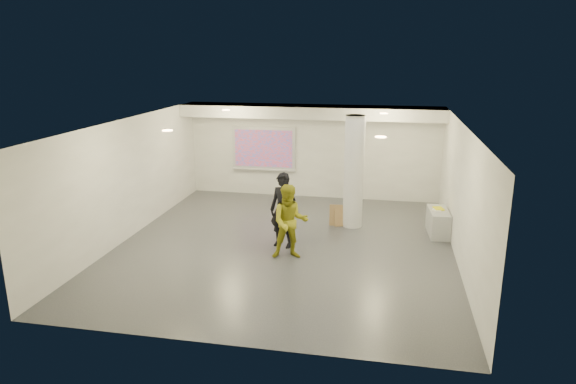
% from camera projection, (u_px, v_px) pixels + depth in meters
% --- Properties ---
extents(floor, '(8.00, 9.00, 0.01)m').
position_uv_depth(floor, '(285.00, 246.00, 12.52)').
color(floor, '#383B40').
rests_on(floor, ground).
extents(ceiling, '(8.00, 9.00, 0.01)m').
position_uv_depth(ceiling, '(285.00, 123.00, 11.73)').
color(ceiling, white).
rests_on(ceiling, floor).
extents(wall_back, '(8.00, 0.01, 3.00)m').
position_uv_depth(wall_back, '(313.00, 151.00, 16.39)').
color(wall_back, silver).
rests_on(wall_back, floor).
extents(wall_front, '(8.00, 0.01, 3.00)m').
position_uv_depth(wall_front, '(227.00, 259.00, 7.87)').
color(wall_front, silver).
rests_on(wall_front, floor).
extents(wall_left, '(0.01, 9.00, 3.00)m').
position_uv_depth(wall_left, '(129.00, 178.00, 12.87)').
color(wall_left, silver).
rests_on(wall_left, floor).
extents(wall_right, '(0.01, 9.00, 3.00)m').
position_uv_depth(wall_right, '(461.00, 195.00, 11.38)').
color(wall_right, silver).
rests_on(wall_right, floor).
extents(soffit_band, '(8.00, 1.10, 0.36)m').
position_uv_depth(soffit_band, '(311.00, 112.00, 15.52)').
color(soffit_band, silver).
rests_on(soffit_band, ceiling).
extents(downlight_nw, '(0.22, 0.22, 0.02)m').
position_uv_depth(downlight_nw, '(226.00, 110.00, 14.51)').
color(downlight_nw, '#FAC087').
rests_on(downlight_nw, ceiling).
extents(downlight_ne, '(0.22, 0.22, 0.02)m').
position_uv_depth(downlight_ne, '(384.00, 113.00, 13.69)').
color(downlight_ne, '#FAC087').
rests_on(downlight_ne, ceiling).
extents(downlight_sw, '(0.22, 0.22, 0.02)m').
position_uv_depth(downlight_sw, '(167.00, 130.00, 10.72)').
color(downlight_sw, '#FAC087').
rests_on(downlight_sw, ceiling).
extents(downlight_se, '(0.22, 0.22, 0.02)m').
position_uv_depth(downlight_se, '(381.00, 137.00, 9.91)').
color(downlight_se, '#FAC087').
rests_on(downlight_se, ceiling).
extents(column, '(0.52, 0.52, 3.00)m').
position_uv_depth(column, '(354.00, 172.00, 13.55)').
color(column, silver).
rests_on(column, floor).
extents(projection_screen, '(2.10, 0.13, 1.42)m').
position_uv_depth(projection_screen, '(264.00, 149.00, 16.63)').
color(projection_screen, silver).
rests_on(projection_screen, wall_back).
extents(credenza, '(0.54, 1.15, 0.65)m').
position_uv_depth(credenza, '(438.00, 222.00, 13.21)').
color(credenza, '#96999B').
rests_on(credenza, floor).
extents(papers_stack, '(0.28, 0.33, 0.02)m').
position_uv_depth(papers_stack, '(437.00, 210.00, 13.15)').
color(papers_stack, silver).
rests_on(papers_stack, credenza).
extents(postit_pad, '(0.29, 0.35, 0.03)m').
position_uv_depth(postit_pad, '(438.00, 209.00, 13.21)').
color(postit_pad, '#FDF411').
rests_on(postit_pad, credenza).
extents(cardboard_back, '(0.54, 0.11, 0.58)m').
position_uv_depth(cardboard_back, '(339.00, 215.00, 13.89)').
color(cardboard_back, olive).
rests_on(cardboard_back, floor).
extents(cardboard_front, '(0.45, 0.26, 0.47)m').
position_uv_depth(cardboard_front, '(342.00, 218.00, 13.87)').
color(cardboard_front, olive).
rests_on(cardboard_front, floor).
extents(woman, '(0.75, 0.59, 1.82)m').
position_uv_depth(woman, '(283.00, 210.00, 12.25)').
color(woman, black).
rests_on(woman, floor).
extents(man, '(0.97, 0.83, 1.72)m').
position_uv_depth(man, '(290.00, 222.00, 11.57)').
color(man, '#9B981B').
rests_on(man, floor).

